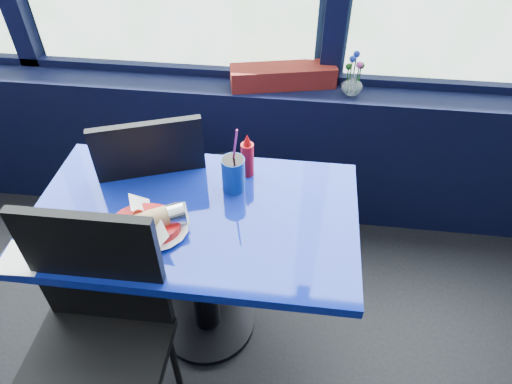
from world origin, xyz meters
name	(u,v)px	position (x,y,z in m)	size (l,w,h in m)	color
window_sill	(182,143)	(0.00, 2.87, 0.40)	(5.00, 0.26, 0.80)	black
near_table	(198,245)	(0.30, 2.00, 0.57)	(1.20, 0.70, 0.75)	black
chair_near_front	(95,336)	(0.05, 1.56, 0.59)	(0.47, 0.47, 1.02)	black
chair_near_back	(176,188)	(0.13, 2.32, 0.57)	(0.57, 0.57, 0.99)	black
planter_box	(283,76)	(0.56, 2.87, 0.85)	(0.51, 0.13, 0.10)	maroon
flower_vase	(353,82)	(0.89, 2.83, 0.86)	(0.10, 0.11, 0.21)	silver
food_basket	(148,224)	(0.16, 1.90, 0.78)	(0.27, 0.26, 0.09)	#BD0C0F
ketchup_bottle	(247,157)	(0.47, 2.24, 0.83)	(0.05, 0.05, 0.19)	#BD0C0F
soda_cup	(233,173)	(0.43, 2.15, 0.82)	(0.09, 0.09, 0.30)	navy
napkin	(23,258)	(-0.22, 1.72, 0.75)	(0.14, 0.14, 0.00)	white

